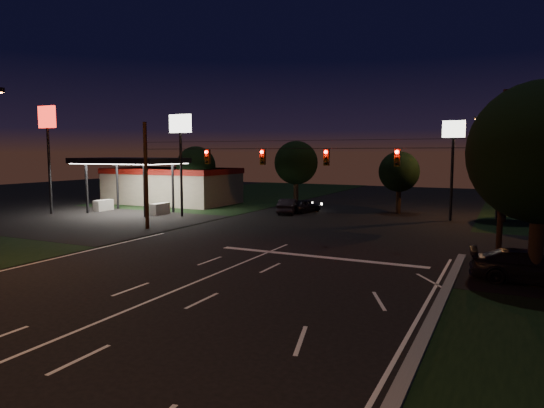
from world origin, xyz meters
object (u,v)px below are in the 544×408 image
Objects in this scene: car_oncoming_a at (304,206)px; car_cross at (531,267)px; tree_right_near at (542,154)px; car_oncoming_b at (289,206)px; utility_pole_right at (498,260)px.

car_cross reaches higher than car_oncoming_a.
car_oncoming_b is at bearing 137.54° from tree_right_near.
car_oncoming_b is (-1.00, -1.48, 0.06)m from car_oncoming_a.
car_oncoming_a is at bearing 139.46° from utility_pole_right.
utility_pole_right is 2.12× the size of car_oncoming_b.
car_oncoming_b is at bearing 143.97° from utility_pole_right.
car_oncoming_a is (-17.31, 14.80, 0.64)m from utility_pole_right.
tree_right_near is at bearing 124.70° from car_oncoming_b.
car_oncoming_a is at bearing 133.81° from tree_right_near.
utility_pole_right is at bearing 107.53° from tree_right_near.
tree_right_near is 4.96m from car_cross.
car_oncoming_b is (-18.31, 13.32, 0.70)m from utility_pole_right.
utility_pole_right is at bearing 155.50° from car_oncoming_a.
car_cross reaches higher than car_oncoming_b.
tree_right_near is at bearing -72.47° from utility_pole_right.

